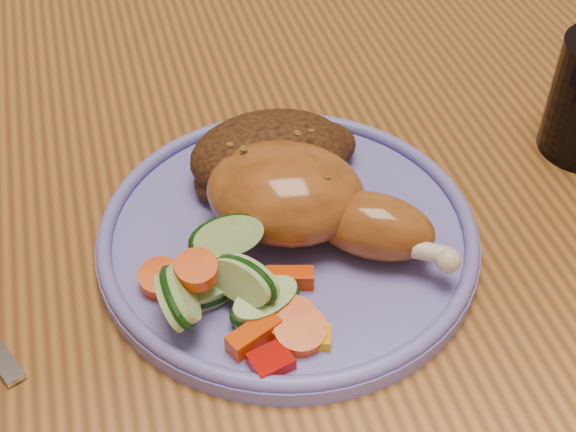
{
  "coord_description": "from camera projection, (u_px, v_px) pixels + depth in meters",
  "views": [
    {
      "loc": [
        -0.18,
        -0.49,
        1.14
      ],
      "look_at": [
        -0.08,
        -0.13,
        0.78
      ],
      "focal_mm": 50.0,
      "sensor_mm": 36.0,
      "label": 1
    }
  ],
  "objects": [
    {
      "name": "dining_table",
      "position": [
        337.0,
        188.0,
        0.71
      ],
      "size": [
        0.9,
        1.4,
        0.75
      ],
      "color": "brown",
      "rests_on": "ground"
    },
    {
      "name": "plate_rim",
      "position": [
        288.0,
        227.0,
        0.53
      ],
      "size": [
        0.25,
        0.25,
        0.01
      ],
      "primitive_type": "torus",
      "color": "#6A63BF",
      "rests_on": "plate"
    },
    {
      "name": "vegetable_pile",
      "position": [
        232.0,
        289.0,
        0.48
      ],
      "size": [
        0.11,
        0.11,
        0.05
      ],
      "color": "#A50A05",
      "rests_on": "plate"
    },
    {
      "name": "rice_pilaf",
      "position": [
        274.0,
        156.0,
        0.56
      ],
      "size": [
        0.12,
        0.08,
        0.05
      ],
      "color": "#432410",
      "rests_on": "plate"
    },
    {
      "name": "chicken_leg",
      "position": [
        306.0,
        200.0,
        0.52
      ],
      "size": [
        0.16,
        0.15,
        0.06
      ],
      "color": "#9D5521",
      "rests_on": "plate"
    },
    {
      "name": "plate",
      "position": [
        288.0,
        238.0,
        0.54
      ],
      "size": [
        0.25,
        0.25,
        0.01
      ],
      "primitive_type": "cylinder",
      "color": "#6A63BF",
      "rests_on": "dining_table"
    },
    {
      "name": "chair_far",
      "position": [
        210.0,
        11.0,
        1.26
      ],
      "size": [
        0.42,
        0.42,
        0.91
      ],
      "color": "#4C2D16",
      "rests_on": "ground"
    }
  ]
}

